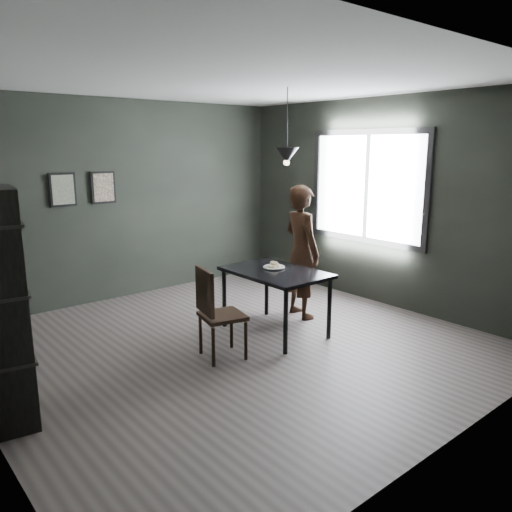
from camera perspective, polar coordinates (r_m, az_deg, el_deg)
ground at (r=5.63m, az=-2.44°, el=-10.08°), size 5.00×5.00×0.00m
back_wall at (r=7.38m, az=-14.55°, el=6.20°), size 5.00×0.10×2.80m
ceiling at (r=5.23m, az=-2.74°, el=19.52°), size 5.00×5.00×0.02m
window_assembly at (r=7.12m, az=12.52°, el=7.71°), size 0.04×1.96×1.56m
cafe_table at (r=5.77m, az=2.22°, el=-2.44°), size 0.80×1.20×0.75m
white_plate at (r=5.87m, az=2.07°, el=-1.34°), size 0.23×0.23×0.01m
donut_pile at (r=5.86m, az=2.07°, el=-1.01°), size 0.18×0.14×0.07m
woman at (r=6.33m, az=5.21°, el=0.48°), size 0.51×0.68×1.69m
wood_chair at (r=5.11m, az=-4.76°, el=-5.91°), size 0.50×0.50×0.96m
shelf_unit at (r=4.32m, az=-27.22°, el=-5.46°), size 0.44×0.67×1.86m
pendant_lamp at (r=5.82m, az=3.52°, el=11.42°), size 0.28×0.28×0.86m
framed_print_left at (r=6.99m, az=-21.22°, el=7.08°), size 0.34×0.04×0.44m
framed_print_right at (r=7.19m, az=-17.05°, el=7.50°), size 0.34×0.04×0.44m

